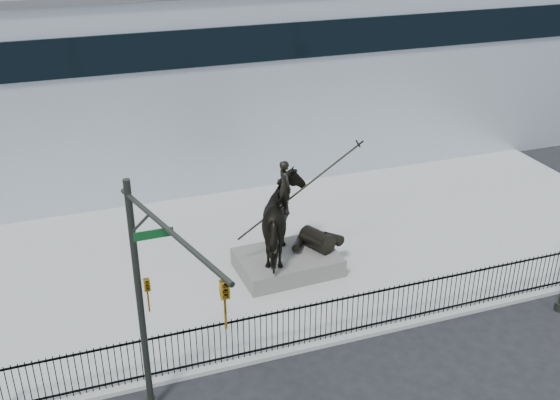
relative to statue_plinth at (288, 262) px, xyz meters
name	(u,v)px	position (x,y,z in m)	size (l,w,h in m)	color
ground	(379,358)	(1.01, -5.51, -0.49)	(120.00, 120.00, 0.00)	black
plaza	(298,249)	(1.01, 1.49, -0.42)	(30.00, 12.00, 0.15)	#999997
building	(213,63)	(1.01, 14.49, 4.01)	(44.00, 14.00, 9.00)	#B5BDC5
picket_fence	(363,311)	(1.01, -4.26, 0.41)	(22.10, 0.10, 1.50)	black
statue_plinth	(288,262)	(0.00, 0.00, 0.00)	(3.65, 2.51, 0.68)	#5D5A55
equestrian_statue	(290,220)	(0.07, 0.00, 1.77)	(4.67, 2.99, 3.96)	black
traffic_signal_left	(154,302)	(-5.74, -6.14, 3.54)	(1.52, 4.84, 7.00)	black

